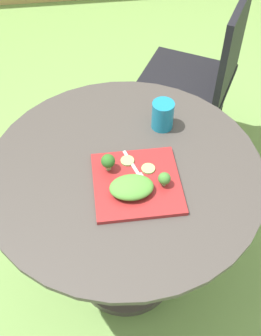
{
  "coord_description": "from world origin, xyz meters",
  "views": [
    {
      "loc": [
        -0.09,
        -0.9,
        1.75
      ],
      "look_at": [
        0.02,
        -0.04,
        0.75
      ],
      "focal_mm": 44.87,
      "sensor_mm": 36.0,
      "label": 1
    }
  ],
  "objects": [
    {
      "name": "lettuce_mound",
      "position": [
        0.01,
        -0.11,
        0.74
      ],
      "size": [
        0.14,
        0.1,
        0.04
      ],
      "primitive_type": "ellipsoid",
      "color": "#519338",
      "rests_on": "salad_plate"
    },
    {
      "name": "salad_plate",
      "position": [
        0.03,
        -0.07,
        0.71
      ],
      "size": [
        0.27,
        0.27,
        0.01
      ],
      "primitive_type": "cube",
      "color": "maroon",
      "rests_on": "patio_table"
    },
    {
      "name": "broccoli_floret_1",
      "position": [
        0.11,
        -0.1,
        0.75
      ],
      "size": [
        0.04,
        0.04,
        0.05
      ],
      "color": "#99B770",
      "rests_on": "salad_plate"
    },
    {
      "name": "drinking_glass",
      "position": [
        0.16,
        0.18,
        0.75
      ],
      "size": [
        0.08,
        0.08,
        0.1
      ],
      "color": "teal",
      "rests_on": "patio_table"
    },
    {
      "name": "broccoli_floret_0",
      "position": [
        -0.05,
        -0.01,
        0.76
      ],
      "size": [
        0.05,
        0.05,
        0.06
      ],
      "color": "#99B770",
      "rests_on": "salad_plate"
    },
    {
      "name": "ground_plane",
      "position": [
        0.0,
        0.0,
        0.0
      ],
      "size": [
        12.0,
        12.0,
        0.0
      ],
      "primitive_type": "plane",
      "color": "#70994C"
    },
    {
      "name": "cucumber_slice_1",
      "position": [
        0.01,
        0.02,
        0.72
      ],
      "size": [
        0.04,
        0.04,
        0.01
      ],
      "primitive_type": "cylinder",
      "color": "#8EB766",
      "rests_on": "salad_plate"
    },
    {
      "name": "cucumber_slice_0",
      "position": [
        0.07,
        -0.03,
        0.72
      ],
      "size": [
        0.04,
        0.04,
        0.01
      ],
      "primitive_type": "cylinder",
      "color": "#8EB766",
      "rests_on": "salad_plate"
    },
    {
      "name": "patio_table",
      "position": [
        0.0,
        0.0,
        0.46
      ],
      "size": [
        0.92,
        0.92,
        0.71
      ],
      "color": "#423D38",
      "rests_on": "ground_plane"
    },
    {
      "name": "fork",
      "position": [
        0.03,
        -0.03,
        0.72
      ],
      "size": [
        0.06,
        0.15,
        0.0
      ],
      "color": "silver",
      "rests_on": "salad_plate"
    },
    {
      "name": "patio_chair",
      "position": [
        0.48,
        0.73,
        0.53
      ],
      "size": [
        0.6,
        0.6,
        0.9
      ],
      "color": "black",
      "rests_on": "ground_plane"
    }
  ]
}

